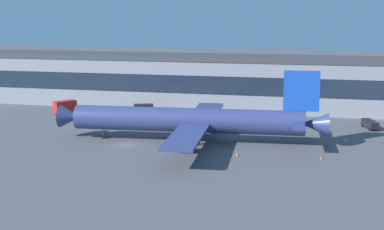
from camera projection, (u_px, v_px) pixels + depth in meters
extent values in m
plane|color=#4C4F54|center=(127.00, 145.00, 115.25)|extent=(600.00, 600.00, 0.00)
cube|color=gray|center=(185.00, 83.00, 161.55)|extent=(143.44, 17.71, 13.59)
cube|color=#38383D|center=(185.00, 57.00, 160.21)|extent=(146.31, 18.06, 1.20)
cube|color=#192333|center=(177.00, 84.00, 152.91)|extent=(140.57, 0.16, 4.89)
cylinder|color=navy|center=(188.00, 120.00, 117.11)|extent=(48.78, 8.73, 5.12)
cone|color=navy|center=(70.00, 116.00, 121.14)|extent=(4.96, 5.20, 4.87)
cone|color=navy|center=(314.00, 124.00, 113.03)|extent=(5.96, 5.02, 4.61)
cube|color=#1947B2|center=(302.00, 91.00, 112.25)|extent=(7.19, 1.03, 8.20)
cube|color=navy|center=(299.00, 125.00, 107.94)|extent=(3.08, 9.37, 0.30)
cube|color=navy|center=(297.00, 115.00, 118.88)|extent=(3.08, 9.37, 0.30)
cube|color=navy|center=(186.00, 137.00, 103.80)|extent=(7.61, 22.23, 0.50)
cube|color=navy|center=(206.00, 112.00, 129.97)|extent=(7.61, 22.23, 0.50)
cylinder|color=#99999E|center=(184.00, 142.00, 107.47)|extent=(4.42, 3.12, 2.82)
cylinder|color=#99999E|center=(199.00, 122.00, 127.28)|extent=(4.42, 3.12, 2.82)
cylinder|color=black|center=(104.00, 136.00, 120.74)|extent=(1.13, 0.58, 1.10)
cylinder|color=slate|center=(103.00, 130.00, 120.50)|extent=(0.24, 0.24, 2.07)
cylinder|color=black|center=(197.00, 142.00, 115.23)|extent=(1.13, 0.58, 1.10)
cylinder|color=slate|center=(197.00, 136.00, 115.00)|extent=(0.24, 0.24, 2.07)
cylinder|color=black|center=(201.00, 137.00, 119.71)|extent=(1.13, 0.58, 1.10)
cylinder|color=slate|center=(201.00, 131.00, 119.47)|extent=(0.24, 0.24, 2.07)
cube|color=red|center=(65.00, 107.00, 149.52)|extent=(5.35, 6.31, 3.20)
cube|color=black|center=(70.00, 104.00, 150.50)|extent=(3.01, 2.98, 0.80)
cylinder|color=black|center=(70.00, 111.00, 151.99)|extent=(0.64, 0.75, 0.70)
cylinder|color=black|center=(74.00, 112.00, 150.42)|extent=(0.64, 0.75, 0.70)
cylinder|color=black|center=(56.00, 113.00, 149.20)|extent=(0.64, 0.75, 0.70)
cylinder|color=black|center=(60.00, 114.00, 147.63)|extent=(0.64, 0.75, 0.70)
cube|color=black|center=(370.00, 124.00, 130.79)|extent=(3.79, 6.71, 1.60)
cube|color=black|center=(373.00, 124.00, 129.00)|extent=(2.42, 2.68, 0.40)
cylinder|color=black|center=(377.00, 129.00, 128.79)|extent=(0.49, 0.76, 0.70)
cylinder|color=black|center=(370.00, 129.00, 128.68)|extent=(0.49, 0.76, 0.70)
cylinder|color=black|center=(370.00, 125.00, 133.19)|extent=(0.49, 0.76, 0.70)
cylinder|color=black|center=(362.00, 125.00, 133.08)|extent=(0.49, 0.76, 0.70)
cube|color=gray|center=(109.00, 109.00, 151.52)|extent=(5.24, 5.23, 1.40)
cube|color=black|center=(104.00, 108.00, 150.79)|extent=(2.88, 2.88, 0.35)
cylinder|color=black|center=(105.00, 113.00, 149.81)|extent=(0.71, 0.71, 0.70)
cylinder|color=black|center=(102.00, 111.00, 151.77)|extent=(0.71, 0.71, 0.70)
cylinder|color=black|center=(117.00, 111.00, 151.52)|extent=(0.71, 0.71, 0.70)
cylinder|color=black|center=(113.00, 110.00, 153.49)|extent=(0.71, 0.71, 0.70)
cube|color=black|center=(144.00, 108.00, 150.21)|extent=(5.64, 3.84, 2.20)
cube|color=black|center=(138.00, 107.00, 149.97)|extent=(2.40, 2.52, 0.55)
cylinder|color=black|center=(137.00, 113.00, 149.24)|extent=(0.76, 0.52, 0.70)
cylinder|color=black|center=(137.00, 112.00, 151.17)|extent=(0.76, 0.52, 0.70)
cylinder|color=black|center=(151.00, 113.00, 149.64)|extent=(0.76, 0.52, 0.70)
cylinder|color=black|center=(150.00, 111.00, 151.58)|extent=(0.76, 0.52, 0.70)
cone|color=#F2590C|center=(321.00, 158.00, 103.75)|extent=(0.46, 0.46, 0.58)
cone|color=#F2590C|center=(237.00, 154.00, 106.25)|extent=(0.58, 0.58, 0.72)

